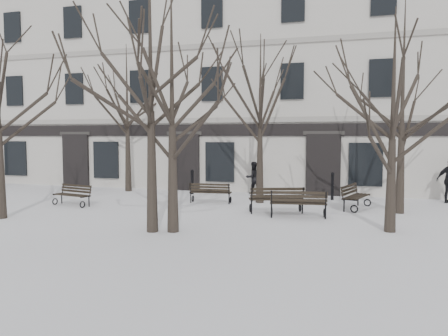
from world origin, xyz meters
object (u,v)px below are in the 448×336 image
at_px(bench_2, 298,203).
at_px(bench_3, 73,194).
at_px(tree_3, 394,93).
at_px(bench_1, 276,199).
at_px(bench_5, 355,196).
at_px(tree_2, 172,74).
at_px(tree_1, 150,51).
at_px(bench_4, 210,192).

distance_m(bench_2, bench_3, 9.07).
bearing_deg(bench_3, tree_3, 6.04).
relative_size(bench_1, bench_5, 1.04).
bearing_deg(bench_1, bench_3, -15.34).
xyz_separation_m(tree_3, bench_5, (-0.98, 3.92, -3.53)).
xyz_separation_m(tree_2, bench_2, (3.26, 3.24, -4.04)).
xyz_separation_m(bench_2, bench_3, (-9.06, 0.12, -0.06)).
bearing_deg(tree_1, bench_5, 45.80).
distance_m(tree_1, bench_3, 7.90).
xyz_separation_m(bench_1, bench_3, (-8.20, -0.56, -0.07)).
relative_size(bench_2, bench_5, 1.01).
bearing_deg(bench_4, bench_5, 177.13).
bearing_deg(bench_1, tree_1, 34.54).
bearing_deg(bench_5, bench_1, 140.26).
bearing_deg(tree_1, bench_4, 90.68).
bearing_deg(tree_1, bench_1, 53.80).
bearing_deg(tree_2, bench_5, 48.16).
bearing_deg(tree_3, tree_2, -163.57).
bearing_deg(tree_3, tree_1, -163.72).
relative_size(tree_3, bench_1, 3.15).
distance_m(tree_2, bench_4, 6.89).
distance_m(tree_1, bench_4, 7.40).
height_order(tree_1, tree_2, tree_1).
bearing_deg(tree_3, bench_2, 153.19).
height_order(tree_2, bench_1, tree_2).
height_order(bench_3, bench_5, bench_5).
relative_size(tree_1, tree_3, 1.29).
distance_m(tree_1, tree_3, 7.08).
relative_size(bench_4, bench_5, 0.90).
bearing_deg(bench_2, tree_3, 144.41).
bearing_deg(bench_3, bench_5, 25.71).
xyz_separation_m(tree_2, bench_1, (2.39, 3.92, -4.03)).
distance_m(bench_2, bench_5, 3.11).
relative_size(bench_2, bench_3, 1.13).
height_order(tree_3, bench_4, tree_3).
bearing_deg(bench_4, bench_3, 17.62).
distance_m(tree_3, bench_2, 4.75).
bearing_deg(bench_1, tree_2, 39.34).
xyz_separation_m(bench_1, bench_5, (2.73, 1.80, -0.02)).
distance_m(bench_1, bench_2, 1.10).
bearing_deg(tree_2, bench_2, 44.80).
height_order(bench_1, bench_4, bench_1).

